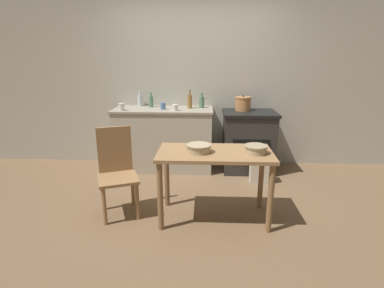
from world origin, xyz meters
TOP-DOWN VIEW (x-y plane):
  - ground_plane at (0.00, 0.00)m, footprint 14.00×14.00m
  - wall_back at (0.00, 1.58)m, footprint 8.00×0.07m
  - counter_cabinet at (-0.46, 1.25)m, footprint 1.45×0.62m
  - stove at (0.80, 1.24)m, footprint 0.77×0.65m
  - work_table at (0.26, -0.21)m, footprint 1.15×0.60m
  - chair at (-0.77, -0.12)m, footprint 0.52×0.52m
  - flour_sack at (0.90, 0.74)m, footprint 0.24×0.17m
  - stock_pot at (0.71, 1.33)m, footprint 0.24×0.24m
  - mixing_bowl_large at (0.66, -0.25)m, footprint 0.23×0.23m
  - mixing_bowl_small at (0.10, -0.24)m, footprint 0.25×0.25m
  - bottle_far_left at (-0.65, 1.39)m, footprint 0.07×0.07m
  - bottle_left at (-0.07, 1.31)m, footprint 0.07×0.07m
  - bottle_mid_left at (-0.84, 1.48)m, footprint 0.07×0.07m
  - bottle_center_left at (0.11, 1.37)m, footprint 0.08×0.08m
  - cup_center at (-1.01, 1.06)m, footprint 0.08×0.08m
  - cup_center_right at (-0.45, 1.20)m, footprint 0.07×0.07m
  - cup_mid_right at (-0.26, 1.10)m, footprint 0.08×0.08m

SIDE VIEW (x-z plane):
  - ground_plane at x=0.00m, z-range 0.00..0.00m
  - flour_sack at x=0.90m, z-range 0.00..0.41m
  - stove at x=0.80m, z-range 0.00..0.89m
  - counter_cabinet at x=-0.46m, z-range 0.00..0.92m
  - chair at x=-0.77m, z-range 0.02..0.95m
  - work_table at x=0.26m, z-range 0.25..0.99m
  - mixing_bowl_small at x=0.10m, z-range 0.74..0.82m
  - mixing_bowl_large at x=0.66m, z-range 0.74..0.82m
  - cup_mid_right at x=-0.26m, z-range 0.92..1.00m
  - cup_center_right at x=-0.45m, z-range 0.92..1.01m
  - cup_center at x=-1.01m, z-range 0.92..1.02m
  - stock_pot at x=0.71m, z-range 0.87..1.10m
  - bottle_center_left at x=0.11m, z-range 0.89..1.11m
  - bottle_far_left at x=-0.65m, z-range 0.89..1.11m
  - bottle_mid_left at x=-0.84m, z-range 0.89..1.12m
  - bottle_left at x=-0.07m, z-range 0.89..1.16m
  - wall_back at x=0.00m, z-range 0.00..2.55m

